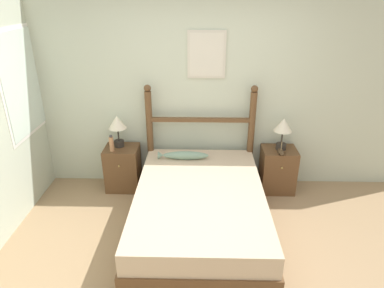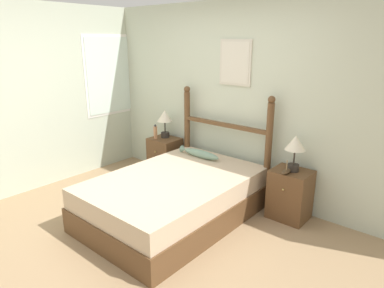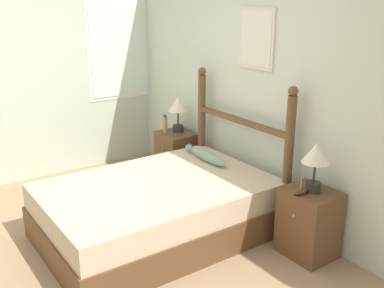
{
  "view_description": "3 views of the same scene",
  "coord_description": "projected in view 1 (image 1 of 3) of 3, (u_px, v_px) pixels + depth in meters",
  "views": [
    {
      "loc": [
        -0.01,
        -2.57,
        2.51
      ],
      "look_at": [
        -0.1,
        1.08,
        0.85
      ],
      "focal_mm": 32.0,
      "sensor_mm": 36.0,
      "label": 1
    },
    {
      "loc": [
        2.56,
        -2.09,
        2.07
      ],
      "look_at": [
        -0.01,
        0.92,
        0.85
      ],
      "focal_mm": 32.0,
      "sensor_mm": 36.0,
      "label": 2
    },
    {
      "loc": [
        3.3,
        -1.33,
        2.15
      ],
      "look_at": [
        0.08,
        0.93,
        0.86
      ],
      "focal_mm": 42.0,
      "sensor_mm": 36.0,
      "label": 3
    }
  ],
  "objects": [
    {
      "name": "ground_plane",
      "position": [
        199.0,
        267.0,
        3.38
      ],
      "size": [
        16.0,
        16.0,
        0.0
      ],
      "primitive_type": "plane",
      "color": "#9E7F5B"
    },
    {
      "name": "wall_back",
      "position": [
        201.0,
        93.0,
        4.43
      ],
      "size": [
        6.4,
        0.08,
        2.55
      ],
      "color": "beige",
      "rests_on": "ground_plane"
    },
    {
      "name": "bed",
      "position": [
        200.0,
        210.0,
        3.81
      ],
      "size": [
        1.42,
        2.08,
        0.53
      ],
      "color": "brown",
      "rests_on": "ground_plane"
    },
    {
      "name": "headboard",
      "position": [
        200.0,
        134.0,
        4.51
      ],
      "size": [
        1.43,
        0.09,
        1.42
      ],
      "color": "brown",
      "rests_on": "ground_plane"
    },
    {
      "name": "nightstand_left",
      "position": [
        123.0,
        168.0,
        4.63
      ],
      "size": [
        0.44,
        0.4,
        0.6
      ],
      "color": "brown",
      "rests_on": "ground_plane"
    },
    {
      "name": "nightstand_right",
      "position": [
        278.0,
        170.0,
        4.58
      ],
      "size": [
        0.44,
        0.4,
        0.6
      ],
      "color": "brown",
      "rests_on": "ground_plane"
    },
    {
      "name": "table_lamp_left",
      "position": [
        117.0,
        125.0,
        4.42
      ],
      "size": [
        0.23,
        0.23,
        0.43
      ],
      "color": "#2D2823",
      "rests_on": "nightstand_left"
    },
    {
      "name": "table_lamp_right",
      "position": [
        283.0,
        128.0,
        4.34
      ],
      "size": [
        0.23,
        0.23,
        0.43
      ],
      "color": "#2D2823",
      "rests_on": "nightstand_right"
    },
    {
      "name": "bottle",
      "position": [
        111.0,
        144.0,
        4.37
      ],
      "size": [
        0.06,
        0.06,
        0.23
      ],
      "color": "tan",
      "rests_on": "nightstand_left"
    },
    {
      "name": "model_boat",
      "position": [
        281.0,
        152.0,
        4.34
      ],
      "size": [
        0.07,
        0.18,
        0.16
      ],
      "color": "#4C3823",
      "rests_on": "nightstand_right"
    },
    {
      "name": "fish_pillow",
      "position": [
        183.0,
        155.0,
        4.34
      ],
      "size": [
        0.64,
        0.1,
        0.11
      ],
      "color": "gray",
      "rests_on": "bed"
    }
  ]
}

